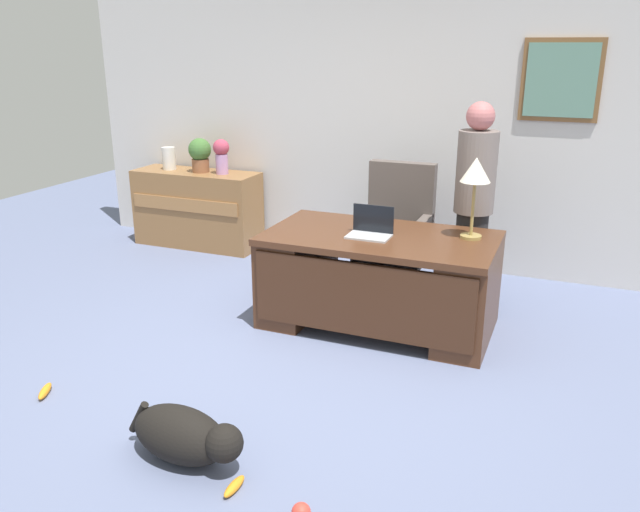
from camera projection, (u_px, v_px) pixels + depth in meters
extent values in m
plane|color=slate|center=(295.00, 372.00, 4.33)|extent=(12.00, 12.00, 0.00)
cube|color=silver|center=(404.00, 127.00, 6.18)|extent=(7.00, 0.12, 2.70)
cube|color=brown|center=(561.00, 80.00, 5.47)|extent=(0.66, 0.03, 0.70)
cube|color=slate|center=(561.00, 80.00, 5.45)|extent=(0.58, 0.01, 0.62)
cube|color=#4C2B19|center=(380.00, 238.00, 4.86)|extent=(1.75, 0.97, 0.05)
cube|color=#4C2B19|center=(298.00, 272.00, 5.22)|extent=(0.36, 0.91, 0.69)
cube|color=#4C2B19|center=(469.00, 296.00, 4.72)|extent=(0.36, 0.91, 0.69)
cube|color=#412415|center=(360.00, 300.00, 4.56)|extent=(1.65, 0.04, 0.55)
cube|color=olive|center=(198.00, 209.00, 6.96)|extent=(1.38, 0.48, 0.82)
cube|color=#A16F40|center=(184.00, 205.00, 6.71)|extent=(1.28, 0.02, 0.14)
cube|color=#564C47|center=(393.00, 250.00, 5.69)|extent=(0.60, 0.58, 0.18)
cylinder|color=black|center=(392.00, 274.00, 5.76)|extent=(0.10, 0.10, 0.28)
cylinder|color=black|center=(391.00, 286.00, 5.80)|extent=(0.52, 0.52, 0.05)
cube|color=#564C47|center=(402.00, 198.00, 5.77)|extent=(0.60, 0.12, 0.66)
cube|color=#564C47|center=(366.00, 226.00, 5.72)|extent=(0.08, 0.50, 0.22)
cube|color=#564C47|center=(422.00, 232.00, 5.53)|extent=(0.08, 0.50, 0.22)
cylinder|color=#262323|center=(469.00, 259.00, 5.34)|extent=(0.26, 0.26, 0.81)
cylinder|color=slate|center=(476.00, 172.00, 5.11)|extent=(0.32, 0.32, 0.66)
sphere|color=#B66666|center=(481.00, 116.00, 4.97)|extent=(0.23, 0.23, 0.23)
ellipsoid|color=black|center=(180.00, 434.00, 3.38)|extent=(0.60, 0.36, 0.30)
sphere|color=black|center=(224.00, 443.00, 3.24)|extent=(0.20, 0.20, 0.20)
cylinder|color=black|center=(139.00, 417.00, 3.50)|extent=(0.15, 0.06, 0.21)
cube|color=#B2B5BA|center=(369.00, 236.00, 4.79)|extent=(0.32, 0.22, 0.01)
cube|color=black|center=(373.00, 219.00, 4.84)|extent=(0.32, 0.01, 0.21)
cylinder|color=#9E8447|center=(471.00, 237.00, 4.77)|extent=(0.16, 0.16, 0.02)
cylinder|color=#9E8447|center=(473.00, 209.00, 4.70)|extent=(0.02, 0.02, 0.40)
cone|color=silver|center=(476.00, 170.00, 4.61)|extent=(0.22, 0.22, 0.18)
cylinder|color=#BA8ABF|center=(222.00, 164.00, 6.67)|extent=(0.13, 0.13, 0.21)
sphere|color=#B53F55|center=(221.00, 147.00, 6.62)|extent=(0.17, 0.17, 0.17)
cylinder|color=silver|center=(169.00, 158.00, 6.91)|extent=(0.14, 0.14, 0.24)
cylinder|color=brown|center=(201.00, 166.00, 6.78)|extent=(0.18, 0.18, 0.14)
sphere|color=#427033|center=(200.00, 150.00, 6.73)|extent=(0.24, 0.24, 0.24)
sphere|color=#E53F33|center=(301.00, 512.00, 2.97)|extent=(0.09, 0.09, 0.09)
ellipsoid|color=orange|center=(234.00, 486.00, 3.17)|extent=(0.06, 0.18, 0.05)
ellipsoid|color=orange|center=(45.00, 391.00, 4.05)|extent=(0.13, 0.20, 0.05)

